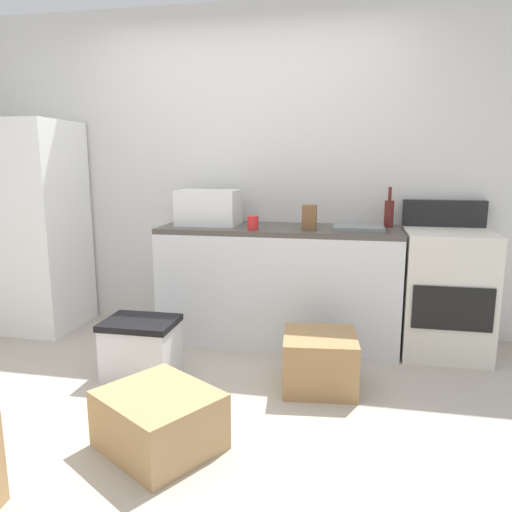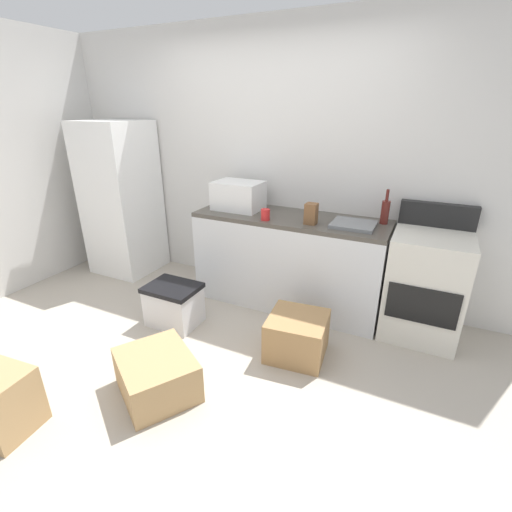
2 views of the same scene
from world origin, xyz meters
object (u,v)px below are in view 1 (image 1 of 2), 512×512
knife_block (309,218)px  cardboard_box_medium (319,361)px  coffee_mug (253,223)px  stove_oven (445,290)px  cardboard_box_large (159,420)px  refrigerator (34,227)px  storage_bin (141,347)px  microwave (209,207)px  wine_bottle (389,213)px

knife_block → cardboard_box_medium: size_ratio=0.41×
coffee_mug → cardboard_box_medium: size_ratio=0.23×
coffee_mug → stove_oven: bearing=8.8°
coffee_mug → cardboard_box_medium: coffee_mug is taller
cardboard_box_large → knife_block: bearing=67.8°
stove_oven → coffee_mug: stove_oven is taller
cardboard_box_medium → refrigerator: bearing=163.7°
coffee_mug → storage_bin: bearing=-135.4°
storage_bin → knife_block: bearing=33.9°
microwave → wine_bottle: wine_bottle is taller
refrigerator → cardboard_box_large: bearing=-41.8°
stove_oven → cardboard_box_large: stove_oven is taller
refrigerator → wine_bottle: size_ratio=5.69×
stove_oven → cardboard_box_large: 2.25m
refrigerator → cardboard_box_medium: refrigerator is taller
wine_bottle → cardboard_box_large: size_ratio=0.56×
refrigerator → knife_block: (2.29, -0.08, 0.14)m
cardboard_box_large → coffee_mug: bearing=82.2°
stove_oven → coffee_mug: 1.48m
wine_bottle → cardboard_box_large: 2.25m
microwave → coffee_mug: (0.40, -0.23, -0.09)m
refrigerator → storage_bin: bearing=-31.2°
wine_bottle → storage_bin: 2.03m
wine_bottle → cardboard_box_medium: wine_bottle is taller
cardboard_box_large → storage_bin: size_ratio=1.16×
microwave → knife_block: microwave is taller
cardboard_box_large → storage_bin: (-0.43, 0.75, 0.05)m
coffee_mug → cardboard_box_large: coffee_mug is taller
stove_oven → cardboard_box_medium: bearing=-138.0°
refrigerator → storage_bin: 1.62m
refrigerator → stove_oven: refrigerator is taller
knife_block → storage_bin: 1.46m
microwave → coffee_mug: microwave is taller
microwave → storage_bin: 1.21m
wine_bottle → knife_block: wine_bottle is taller
coffee_mug → cardboard_box_medium: (0.53, -0.55, -0.78)m
wine_bottle → cardboard_box_large: (-1.16, -1.72, -0.87)m
stove_oven → wine_bottle: 0.70m
stove_oven → coffee_mug: size_ratio=11.00×
stove_oven → microwave: size_ratio=2.39×
microwave → storage_bin: bearing=-105.0°
refrigerator → cardboard_box_large: (1.70, -1.52, -0.71)m
refrigerator → microwave: refrigerator is taller
refrigerator → knife_block: 2.29m
refrigerator → stove_oven: size_ratio=1.55×
wine_bottle → coffee_mug: wine_bottle is taller
microwave → cardboard_box_medium: (0.93, -0.78, -0.87)m
cardboard_box_medium → microwave: bearing=140.1°
refrigerator → wine_bottle: bearing=3.9°
coffee_mug → knife_block: 0.41m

